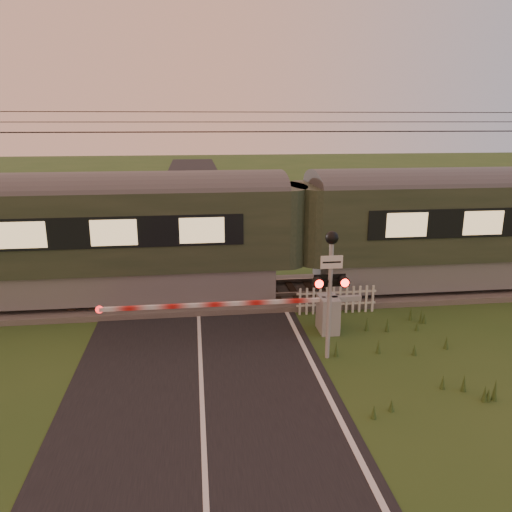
{
  "coord_description": "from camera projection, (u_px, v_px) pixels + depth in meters",
  "views": [
    {
      "loc": [
        -0.04,
        -9.6,
        5.84
      ],
      "look_at": [
        1.58,
        3.2,
        2.33
      ],
      "focal_mm": 35.0,
      "sensor_mm": 36.0,
      "label": 1
    }
  ],
  "objects": [
    {
      "name": "overhead_wires",
      "position": [
        192.0,
        124.0,
        15.45
      ],
      "size": [
        120.0,
        0.62,
        0.62
      ],
      "color": "black",
      "rests_on": "ground"
    },
    {
      "name": "picket_fence",
      "position": [
        337.0,
        300.0,
        15.54
      ],
      "size": [
        2.54,
        0.07,
        0.87
      ],
      "color": "silver",
      "rests_on": "ground"
    },
    {
      "name": "ground",
      "position": [
        202.0,
        401.0,
        10.73
      ],
      "size": [
        160.0,
        160.0,
        0.0
      ],
      "primitive_type": "plane",
      "color": "#2D4B1C",
      "rests_on": "ground"
    },
    {
      "name": "crossing_signal",
      "position": [
        331.0,
        273.0,
        12.13
      ],
      "size": [
        0.84,
        0.35,
        3.3
      ],
      "color": "gray",
      "rests_on": "ground"
    },
    {
      "name": "boom_gate",
      "position": [
        314.0,
        312.0,
        14.13
      ],
      "size": [
        7.34,
        0.8,
        1.07
      ],
      "color": "gray",
      "rests_on": "ground"
    },
    {
      "name": "road",
      "position": [
        203.0,
        407.0,
        10.51
      ],
      "size": [
        6.0,
        140.0,
        0.03
      ],
      "color": "black",
      "rests_on": "ground"
    },
    {
      "name": "train",
      "position": [
        297.0,
        231.0,
        16.76
      ],
      "size": [
        42.55,
        2.93,
        3.96
      ],
      "color": "slate",
      "rests_on": "ground"
    },
    {
      "name": "track_bed",
      "position": [
        198.0,
        296.0,
        16.94
      ],
      "size": [
        140.0,
        3.4,
        0.39
      ],
      "color": "#47423D",
      "rests_on": "ground"
    }
  ]
}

